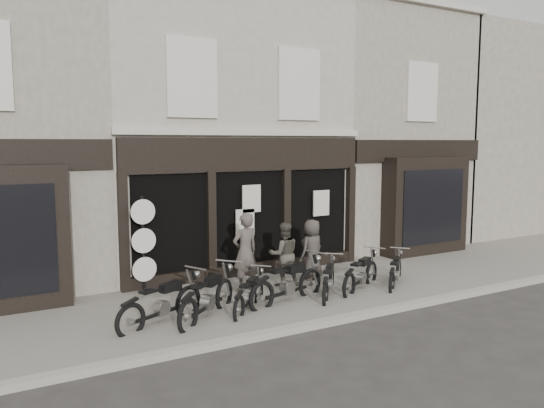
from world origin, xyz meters
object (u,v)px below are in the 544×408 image
motorcycle_6 (395,274)px  advert_sign_post (144,248)px  man_right (312,250)px  motorcycle_1 (208,301)px  man_left (245,252)px  motorcycle_0 (162,307)px  motorcycle_5 (361,277)px  motorcycle_2 (249,298)px  man_centre (284,254)px  motorcycle_3 (288,287)px  motorcycle_4 (329,284)px

motorcycle_6 → advert_sign_post: bearing=117.6°
motorcycle_6 → man_right: size_ratio=0.99×
motorcycle_1 → man_left: (1.57, 1.37, 0.65)m
motorcycle_0 → motorcycle_1: (0.96, -0.12, 0.01)m
motorcycle_5 → man_left: bearing=125.3°
motorcycle_2 → advert_sign_post: 3.03m
motorcycle_0 → man_centre: man_centre is taller
motorcycle_1 → motorcycle_6: (5.23, -0.00, -0.08)m
motorcycle_1 → motorcycle_6: motorcycle_1 is taller
man_centre → motorcycle_3: bearing=78.5°
motorcycle_0 → motorcycle_1: motorcycle_1 is taller
motorcycle_1 → motorcycle_2: 1.00m
motorcycle_3 → motorcycle_6: 3.20m
motorcycle_2 → motorcycle_3: 1.05m
man_centre → motorcycle_1: bearing=41.2°
motorcycle_4 → motorcycle_6: 2.07m
motorcycle_2 → motorcycle_1: bearing=137.1°
motorcycle_0 → advert_sign_post: bearing=58.6°
advert_sign_post → man_centre: bearing=-21.9°
motorcycle_6 → motorcycle_1: bearing=139.8°
motorcycle_0 → motorcycle_6: bearing=-25.3°
motorcycle_5 → motorcycle_6: 1.04m
motorcycle_1 → man_right: (3.60, 1.45, 0.48)m
motorcycle_5 → man_centre: 2.03m
man_right → man_left: bearing=-16.4°
motorcycle_0 → motorcycle_4: (4.12, -0.05, -0.05)m
motorcycle_1 → man_right: 3.91m
motorcycle_5 → advert_sign_post: advert_sign_post is taller
motorcycle_6 → motorcycle_0: bearing=138.6°
motorcycle_4 → man_right: size_ratio=1.02×
advert_sign_post → man_right: bearing=-15.8°
motorcycle_0 → motorcycle_4: motorcycle_0 is taller
motorcycle_1 → advert_sign_post: 2.61m
motorcycle_1 → motorcycle_4: (3.17, 0.07, -0.06)m
motorcycle_0 → man_left: bearing=2.1°
motorcycle_6 → man_centre: bearing=113.3°
motorcycle_2 → man_right: 3.02m
motorcycle_5 → motorcycle_6: size_ratio=1.21×
man_centre → advert_sign_post: 3.49m
motorcycle_1 → motorcycle_5: 4.20m
motorcycle_0 → motorcycle_2: (1.95, -0.10, -0.07)m
man_left → man_centre: bearing=166.9°
motorcycle_4 → man_left: (-1.60, 1.30, 0.71)m
motorcycle_6 → motorcycle_2: bearing=139.4°
motorcycle_0 → advert_sign_post: size_ratio=0.85×
motorcycle_4 → man_right: man_right is taller
motorcycle_6 → man_centre: man_centre is taller
motorcycle_3 → man_left: 1.49m
motorcycle_1 → motorcycle_2: (1.00, 0.03, -0.08)m
motorcycle_0 → motorcycle_6: 6.19m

